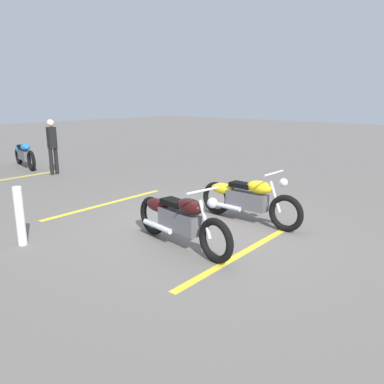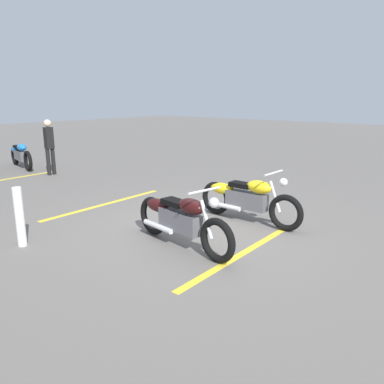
# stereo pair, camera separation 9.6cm
# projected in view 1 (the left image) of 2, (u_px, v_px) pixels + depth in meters

# --- Properties ---
(ground_plane) EXTENTS (60.00, 60.00, 0.00)m
(ground_plane) POSITION_uv_depth(u_px,v_px,m) (200.00, 228.00, 6.98)
(ground_plane) COLOR #66605B
(motorcycle_bright_foreground) EXTENTS (2.23, 0.62, 1.04)m
(motorcycle_bright_foreground) POSITION_uv_depth(u_px,v_px,m) (246.00, 198.00, 7.25)
(motorcycle_bright_foreground) COLOR black
(motorcycle_bright_foreground) RESTS_ON ground
(motorcycle_dark_foreground) EXTENTS (2.22, 0.62, 1.04)m
(motorcycle_dark_foreground) POSITION_uv_depth(u_px,v_px,m) (179.00, 218.00, 6.05)
(motorcycle_dark_foreground) COLOR black
(motorcycle_dark_foreground) RESTS_ON ground
(motorcycle_row_far_left) EXTENTS (2.19, 0.56, 0.83)m
(motorcycle_row_far_left) POSITION_uv_depth(u_px,v_px,m) (24.00, 154.00, 12.89)
(motorcycle_row_far_left) COLOR black
(motorcycle_row_far_left) RESTS_ON ground
(bystander_near_row) EXTENTS (0.22, 0.28, 1.68)m
(bystander_near_row) POSITION_uv_depth(u_px,v_px,m) (52.00, 144.00, 11.59)
(bystander_near_row) COLOR black
(bystander_near_row) RESTS_ON ground
(bollard_post) EXTENTS (0.14, 0.14, 0.97)m
(bollard_post) POSITION_uv_depth(u_px,v_px,m) (20.00, 216.00, 6.08)
(bollard_post) COLOR white
(bollard_post) RESTS_ON ground
(parking_stripe_near) EXTENTS (0.19, 3.20, 0.01)m
(parking_stripe_near) POSITION_uv_depth(u_px,v_px,m) (242.00, 253.00, 5.86)
(parking_stripe_near) COLOR yellow
(parking_stripe_near) RESTS_ON ground
(parking_stripe_mid) EXTENTS (0.19, 3.20, 0.01)m
(parking_stripe_mid) POSITION_uv_depth(u_px,v_px,m) (106.00, 204.00, 8.55)
(parking_stripe_mid) COLOR yellow
(parking_stripe_mid) RESTS_ON ground
(parking_stripe_far) EXTENTS (0.19, 3.20, 0.01)m
(parking_stripe_far) POSITION_uv_depth(u_px,v_px,m) (9.00, 179.00, 11.15)
(parking_stripe_far) COLOR yellow
(parking_stripe_far) RESTS_ON ground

